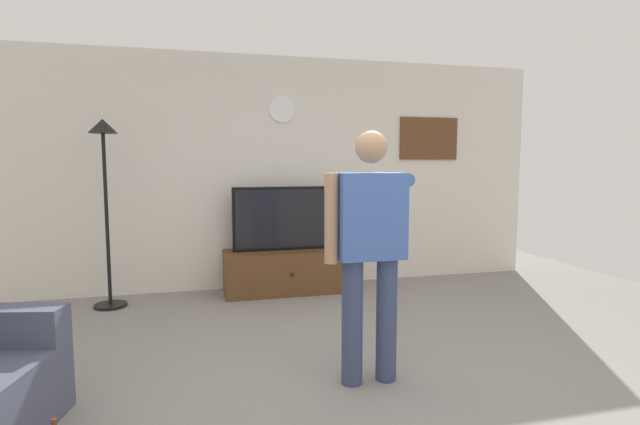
% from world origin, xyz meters
% --- Properties ---
extents(ground_plane, '(8.40, 8.40, 0.00)m').
position_xyz_m(ground_plane, '(0.00, 0.00, 0.00)').
color(ground_plane, gray).
extents(back_wall, '(6.40, 0.10, 2.70)m').
position_xyz_m(back_wall, '(0.00, 2.95, 1.35)').
color(back_wall, silver).
rests_on(back_wall, ground_plane).
extents(tv_stand, '(1.43, 0.57, 0.48)m').
position_xyz_m(tv_stand, '(-0.03, 2.60, 0.24)').
color(tv_stand, brown).
rests_on(tv_stand, ground_plane).
extents(television, '(1.22, 0.07, 0.72)m').
position_xyz_m(television, '(-0.03, 2.65, 0.84)').
color(television, black).
rests_on(television, tv_stand).
extents(wall_clock, '(0.30, 0.03, 0.30)m').
position_xyz_m(wall_clock, '(-0.03, 2.89, 2.09)').
color(wall_clock, white).
extents(framed_picture, '(0.78, 0.04, 0.53)m').
position_xyz_m(framed_picture, '(1.85, 2.90, 1.78)').
color(framed_picture, brown).
extents(floor_lamp, '(0.32, 0.32, 1.90)m').
position_xyz_m(floor_lamp, '(-1.90, 2.47, 1.36)').
color(floor_lamp, black).
rests_on(floor_lamp, ground_plane).
extents(person_standing_nearer_lamp, '(0.62, 0.78, 1.68)m').
position_xyz_m(person_standing_nearer_lamp, '(0.07, 0.21, 0.96)').
color(person_standing_nearer_lamp, '#384266').
rests_on(person_standing_nearer_lamp, ground_plane).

